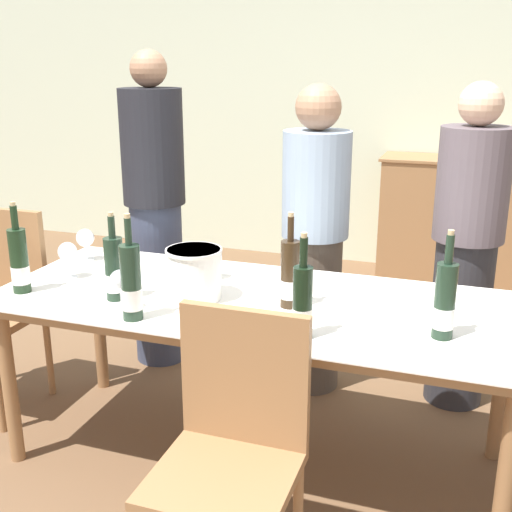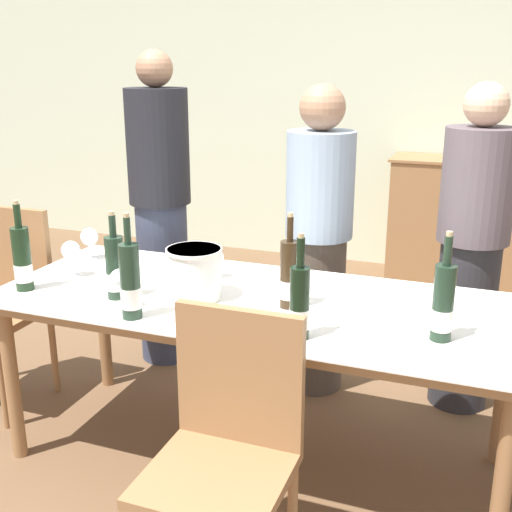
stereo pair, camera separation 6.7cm
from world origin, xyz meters
TOP-DOWN VIEW (x-y plane):
  - ground_plane at (0.00, 0.00)m, footprint 12.00×12.00m
  - back_wall at (0.00, 2.99)m, footprint 8.00×0.10m
  - sideboard_cabinet at (0.86, 2.70)m, footprint 1.52×0.46m
  - dining_table at (0.00, 0.00)m, footprint 2.12×0.87m
  - ice_bucket at (-0.23, -0.07)m, footprint 0.22×0.22m
  - wine_bottle_0 at (-0.94, -0.23)m, footprint 0.07×0.07m
  - wine_bottle_1 at (-0.53, -0.18)m, footprint 0.08×0.08m
  - wine_bottle_2 at (-0.36, -0.34)m, footprint 0.08×0.08m
  - wine_bottle_3 at (0.15, -0.03)m, footprint 0.07×0.07m
  - wine_bottle_4 at (0.72, -0.14)m, footprint 0.07×0.07m
  - wine_bottle_5 at (0.27, -0.29)m, footprint 0.07×0.07m
  - wine_glass_0 at (-0.39, 0.13)m, footprint 0.08×0.08m
  - wine_glass_1 at (-0.86, -0.02)m, footprint 0.08×0.08m
  - wine_glass_2 at (-0.26, 0.18)m, footprint 0.08×0.08m
  - wine_glass_3 at (-0.68, 0.06)m, footprint 0.08×0.08m
  - wine_glass_4 at (-0.93, 0.23)m, footprint 0.08×0.08m
  - wine_glass_5 at (-0.45, -0.27)m, footprint 0.08×0.08m
  - chair_near_front at (0.15, -0.66)m, footprint 0.42×0.42m
  - person_host at (-0.83, 0.75)m, footprint 0.33×0.33m
  - person_guest_left at (0.06, 0.72)m, footprint 0.33×0.33m
  - person_guest_right at (0.78, 0.81)m, footprint 0.33×0.33m

SIDE VIEW (x-z plane):
  - ground_plane at x=0.00m, z-range 0.00..0.00m
  - sideboard_cabinet at x=0.86m, z-range 0.00..0.95m
  - chair_near_front at x=0.15m, z-range 0.07..0.99m
  - dining_table at x=0.00m, z-range 0.30..1.03m
  - person_guest_left at x=0.06m, z-range 0.00..1.54m
  - person_guest_right at x=0.78m, z-range 0.00..1.56m
  - wine_glass_2 at x=-0.26m, z-range 0.76..0.90m
  - wine_glass_4 at x=-0.93m, z-range 0.76..0.91m
  - wine_glass_3 at x=-0.68m, z-range 0.76..0.91m
  - ice_bucket at x=-0.23m, z-range 0.74..0.94m
  - wine_glass_0 at x=-0.39m, z-range 0.76..0.92m
  - wine_glass_5 at x=-0.45m, z-range 0.77..0.92m
  - wine_glass_1 at x=-0.86m, z-range 0.77..0.93m
  - person_host at x=-0.83m, z-range 0.00..1.70m
  - wine_bottle_1 at x=-0.53m, z-range 0.67..1.03m
  - wine_bottle_3 at x=0.15m, z-range 0.67..1.04m
  - wine_bottle_5 at x=0.27m, z-range 0.67..1.04m
  - wine_bottle_0 at x=-0.94m, z-range 0.67..1.05m
  - wine_bottle_4 at x=0.72m, z-range 0.67..1.05m
  - wine_bottle_2 at x=-0.36m, z-range 0.67..1.06m
  - back_wall at x=0.00m, z-range 0.00..2.80m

